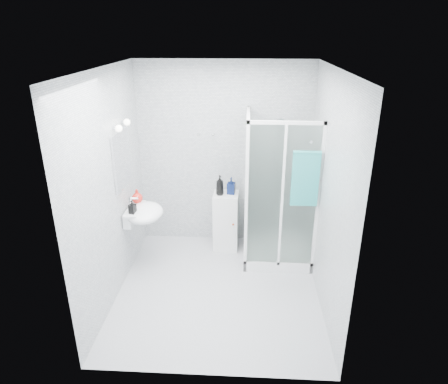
# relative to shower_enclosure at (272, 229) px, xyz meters

# --- Properties ---
(room) EXTENTS (2.40, 2.60, 2.60)m
(room) POSITION_rel_shower_enclosure_xyz_m (-0.67, -0.77, 0.85)
(room) COLOR silver
(room) RESTS_ON ground
(shower_enclosure) EXTENTS (0.90, 0.95, 2.00)m
(shower_enclosure) POSITION_rel_shower_enclosure_xyz_m (0.00, 0.00, 0.00)
(shower_enclosure) COLOR white
(shower_enclosure) RESTS_ON ground
(wall_basin) EXTENTS (0.46, 0.56, 0.35)m
(wall_basin) POSITION_rel_shower_enclosure_xyz_m (-1.66, -0.32, 0.35)
(wall_basin) COLOR white
(wall_basin) RESTS_ON ground
(mirror) EXTENTS (0.02, 0.60, 0.70)m
(mirror) POSITION_rel_shower_enclosure_xyz_m (-1.85, -0.32, 1.05)
(mirror) COLOR white
(mirror) RESTS_ON room
(vanity_lights) EXTENTS (0.10, 0.40, 0.08)m
(vanity_lights) POSITION_rel_shower_enclosure_xyz_m (-1.80, -0.32, 1.47)
(vanity_lights) COLOR silver
(vanity_lights) RESTS_ON room
(wall_hooks) EXTENTS (0.23, 0.06, 0.03)m
(wall_hooks) POSITION_rel_shower_enclosure_xyz_m (-0.92, 0.49, 1.17)
(wall_hooks) COLOR silver
(wall_hooks) RESTS_ON room
(storage_cabinet) EXTENTS (0.35, 0.38, 0.84)m
(storage_cabinet) POSITION_rel_shower_enclosure_xyz_m (-0.63, 0.27, -0.03)
(storage_cabinet) COLOR white
(storage_cabinet) RESTS_ON ground
(hand_towel) EXTENTS (0.32, 0.05, 0.68)m
(hand_towel) POSITION_rel_shower_enclosure_xyz_m (0.33, -0.40, 0.90)
(hand_towel) COLOR teal
(hand_towel) RESTS_ON shower_enclosure
(shampoo_bottle_a) EXTENTS (0.14, 0.14, 0.28)m
(shampoo_bottle_a) POSITION_rel_shower_enclosure_xyz_m (-0.71, 0.24, 0.53)
(shampoo_bottle_a) COLOR black
(shampoo_bottle_a) RESTS_ON storage_cabinet
(shampoo_bottle_b) EXTENTS (0.12, 0.12, 0.23)m
(shampoo_bottle_b) POSITION_rel_shower_enclosure_xyz_m (-0.56, 0.29, 0.50)
(shampoo_bottle_b) COLOR #0A1740
(shampoo_bottle_b) RESTS_ON storage_cabinet
(soap_dispenser_orange) EXTENTS (0.17, 0.17, 0.18)m
(soap_dispenser_orange) POSITION_rel_shower_enclosure_xyz_m (-1.76, -0.14, 0.51)
(soap_dispenser_orange) COLOR red
(soap_dispenser_orange) RESTS_ON wall_basin
(soap_dispenser_black) EXTENTS (0.10, 0.10, 0.17)m
(soap_dispenser_black) POSITION_rel_shower_enclosure_xyz_m (-1.74, -0.47, 0.50)
(soap_dispenser_black) COLOR black
(soap_dispenser_black) RESTS_ON wall_basin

